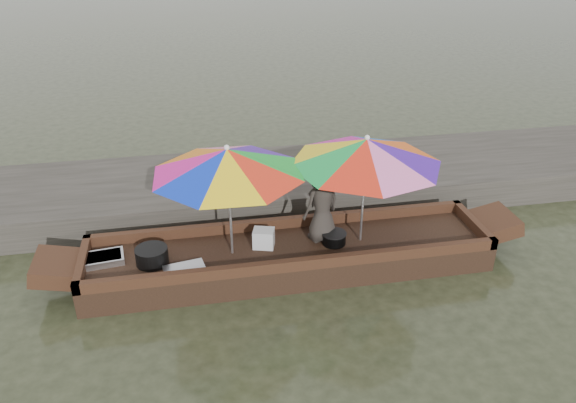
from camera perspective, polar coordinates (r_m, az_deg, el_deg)
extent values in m
plane|color=black|center=(7.89, 0.14, -6.79)|extent=(80.00, 80.00, 0.00)
cube|color=#2D2B26|center=(9.65, -2.35, 1.70)|extent=(22.00, 2.20, 0.50)
cube|color=black|center=(7.79, 0.14, -5.72)|extent=(5.52, 1.20, 0.35)
cylinder|color=black|center=(7.52, -13.66, -5.39)|extent=(0.42, 0.42, 0.22)
cube|color=silver|center=(7.76, -18.22, -5.53)|extent=(0.55, 0.42, 0.09)
cube|color=silver|center=(7.28, -10.42, -6.95)|extent=(0.57, 0.44, 0.06)
cylinder|color=black|center=(7.77, 4.69, -3.77)|extent=(0.32, 0.32, 0.15)
cube|color=silver|center=(7.65, -2.48, -3.76)|extent=(0.33, 0.29, 0.26)
imported|color=#2F2A26|center=(7.64, 3.47, -0.21)|extent=(0.64, 0.54, 1.10)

